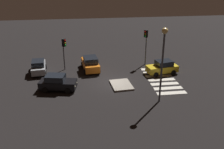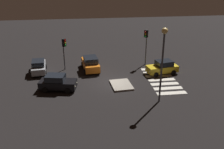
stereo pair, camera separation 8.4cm
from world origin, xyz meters
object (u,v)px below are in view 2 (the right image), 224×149
object	(u,v)px
traffic_island	(121,85)
car_orange	(90,64)
car_yellow	(163,67)
street_lamp	(163,53)
car_black	(57,83)
car_silver	(39,66)
traffic_light_north	(64,47)
traffic_light_east	(146,39)

from	to	relation	value
traffic_island	car_orange	size ratio (longest dim) A/B	0.71
car_yellow	street_lamp	bearing A→B (deg)	60.58
car_black	car_orange	bearing A→B (deg)	65.13
car_silver	traffic_light_north	xyz separation A→B (m)	(0.54, -3.27, 2.29)
car_orange	traffic_light_north	world-z (taller)	traffic_light_north
car_yellow	traffic_light_north	world-z (taller)	traffic_light_north
car_silver	traffic_light_east	distance (m)	14.16
car_yellow	car_black	xyz separation A→B (m)	(-2.96, 12.58, 0.02)
traffic_light_north	car_silver	bearing A→B (deg)	-129.53
car_orange	street_lamp	distance (m)	11.83
car_orange	traffic_island	bearing A→B (deg)	-154.78
car_silver	traffic_light_east	world-z (taller)	traffic_light_east
car_yellow	street_lamp	size ratio (longest dim) A/B	0.55
traffic_light_east	car_orange	bearing A→B (deg)	-37.10
traffic_island	traffic_light_east	size ratio (longest dim) A/B	0.65
car_black	traffic_light_east	bearing A→B (deg)	40.55
traffic_light_north	street_lamp	world-z (taller)	street_lamp
car_yellow	car_silver	size ratio (longest dim) A/B	1.02
traffic_island	car_orange	world-z (taller)	car_orange
traffic_light_north	street_lamp	xyz separation A→B (m)	(-9.71, -9.45, 1.93)
car_orange	traffic_light_east	bearing A→B (deg)	-88.17
traffic_light_east	traffic_island	bearing A→B (deg)	10.24
car_silver	traffic_light_east	xyz separation A→B (m)	(1.05, -13.84, 2.79)
car_yellow	car_silver	bearing A→B (deg)	-17.91
car_silver	car_orange	distance (m)	6.45
traffic_island	car_black	world-z (taller)	car_black
car_orange	street_lamp	bearing A→B (deg)	-151.98
car_silver	traffic_light_east	bearing A→B (deg)	-91.12
car_silver	traffic_light_north	size ratio (longest dim) A/B	0.96
car_yellow	car_black	size ratio (longest dim) A/B	0.97
car_silver	street_lamp	size ratio (longest dim) A/B	0.54
car_yellow	car_orange	xyz separation A→B (m)	(2.27, 8.77, 0.08)
traffic_island	car_orange	bearing A→B (deg)	31.61
traffic_light_north	car_black	bearing A→B (deg)	-55.14
traffic_island	car_yellow	distance (m)	6.35
car_black	traffic_light_north	xyz separation A→B (m)	(5.78, -0.62, 2.27)
traffic_light_north	traffic_light_east	distance (m)	10.60
traffic_light_north	traffic_light_east	world-z (taller)	traffic_light_east
car_orange	traffic_light_east	world-z (taller)	traffic_light_east
car_yellow	car_orange	bearing A→B (deg)	-23.87
car_orange	traffic_light_north	distance (m)	3.91
car_yellow	car_black	distance (m)	12.92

